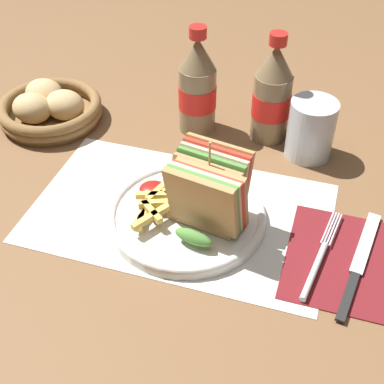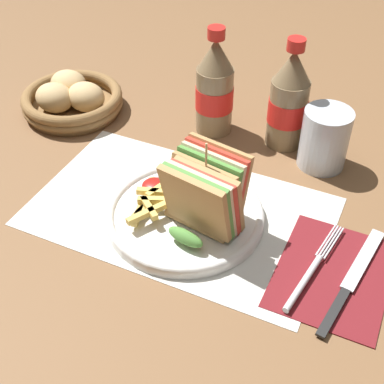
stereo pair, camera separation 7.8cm
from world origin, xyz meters
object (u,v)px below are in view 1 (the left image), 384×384
object	(u,v)px
coke_bottle_near	(197,88)
glass_near	(310,133)
fork	(318,261)
knife	(359,264)
plate_main	(188,216)
club_sandwich	(208,193)
coke_bottle_far	(272,95)
bread_basket	(49,108)

from	to	relation	value
coke_bottle_near	glass_near	bearing A→B (deg)	-5.63
fork	knife	bearing A→B (deg)	23.86
plate_main	fork	size ratio (longest dim) A/B	1.32
club_sandwich	coke_bottle_near	xyz separation A→B (m)	(-0.09, 0.25, 0.02)
plate_main	fork	distance (m)	0.20
coke_bottle_far	bread_basket	distance (m)	0.41
plate_main	bread_basket	distance (m)	0.38
coke_bottle_near	glass_near	distance (m)	0.21
coke_bottle_far	club_sandwich	bearing A→B (deg)	-98.40
club_sandwich	bread_basket	size ratio (longest dim) A/B	0.73
plate_main	glass_near	world-z (taller)	glass_near
plate_main	bread_basket	world-z (taller)	bread_basket
plate_main	glass_near	distance (m)	0.27
club_sandwich	knife	size ratio (longest dim) A/B	0.65
club_sandwich	fork	world-z (taller)	club_sandwich
plate_main	bread_basket	size ratio (longest dim) A/B	1.23
glass_near	bread_basket	distance (m)	0.47
fork	knife	world-z (taller)	fork
knife	coke_bottle_far	size ratio (longest dim) A/B	1.09
fork	knife	distance (m)	0.06
club_sandwich	glass_near	world-z (taller)	club_sandwich
club_sandwich	glass_near	bearing A→B (deg)	63.28
club_sandwich	knife	xyz separation A→B (m)	(0.22, -0.01, -0.06)
bread_basket	knife	bearing A→B (deg)	-19.25
club_sandwich	fork	xyz separation A→B (m)	(0.16, -0.03, -0.06)
knife	glass_near	world-z (taller)	glass_near
fork	club_sandwich	bearing A→B (deg)	179.60
plate_main	bread_basket	bearing A→B (deg)	150.70
club_sandwich	fork	bearing A→B (deg)	-9.07
knife	plate_main	bearing A→B (deg)	-175.36
glass_near	fork	bearing A→B (deg)	-78.73
glass_near	coke_bottle_far	bearing A→B (deg)	155.64
club_sandwich	plate_main	bearing A→B (deg)	169.60
club_sandwich	glass_near	size ratio (longest dim) A/B	1.36
coke_bottle_near	coke_bottle_far	world-z (taller)	same
coke_bottle_far	glass_near	distance (m)	0.09
plate_main	club_sandwich	distance (m)	0.07
plate_main	fork	world-z (taller)	plate_main
coke_bottle_near	coke_bottle_far	bearing A→B (deg)	6.18
plate_main	coke_bottle_far	distance (m)	0.27
club_sandwich	fork	distance (m)	0.18
glass_near	knife	bearing A→B (deg)	-66.48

